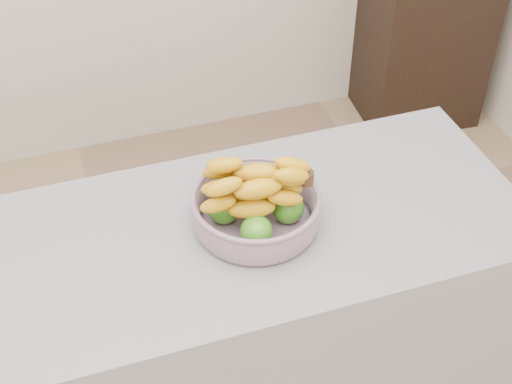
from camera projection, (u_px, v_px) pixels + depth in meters
counter at (136, 373)px, 1.91m from camera, size 2.00×0.60×0.90m
cabinet at (425, 25)px, 3.31m from camera, size 0.56×0.46×0.96m
fruit_bowl at (256, 205)px, 1.65m from camera, size 0.30×0.30×0.18m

